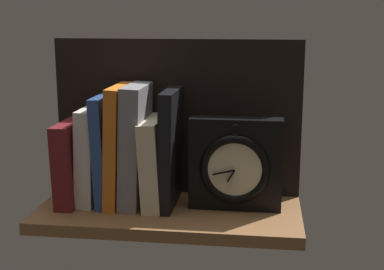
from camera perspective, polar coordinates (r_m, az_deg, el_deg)
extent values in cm
cube|color=brown|center=(118.17, -2.43, -8.22)|extent=(55.88, 24.82, 2.50)
cube|color=black|center=(124.31, -1.57, 1.87)|extent=(55.88, 1.20, 35.23)
cube|color=maroon|center=(123.05, -12.25, -2.67)|extent=(4.40, 16.89, 17.99)
cube|color=silver|center=(121.36, -10.44, -2.08)|extent=(4.34, 12.85, 20.96)
cube|color=#2D4C8E|center=(120.03, -8.95, -1.49)|extent=(3.34, 14.23, 23.75)
cube|color=orange|center=(119.01, -7.65, -1.05)|extent=(3.74, 15.23, 25.87)
cube|color=gray|center=(118.09, -5.93, -1.06)|extent=(5.24, 14.31, 26.12)
cube|color=beige|center=(118.05, -3.85, -2.81)|extent=(4.78, 16.14, 19.01)
cube|color=black|center=(116.62, -2.12, -1.40)|extent=(3.30, 15.48, 25.14)
cube|color=black|center=(115.52, 4.55, -3.00)|extent=(19.51, 4.58, 19.51)
torus|color=black|center=(113.09, 4.47, -3.63)|extent=(14.68, 1.80, 14.68)
cylinder|color=beige|center=(113.09, 4.47, -3.63)|extent=(11.85, 0.60, 11.85)
cube|color=black|center=(113.00, 4.08, -4.30)|extent=(1.70, 0.30, 2.66)
cube|color=black|center=(112.89, 3.31, -3.92)|extent=(4.58, 0.30, 1.37)
torus|color=black|center=(111.46, 4.56, 0.55)|extent=(2.44, 0.44, 2.44)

